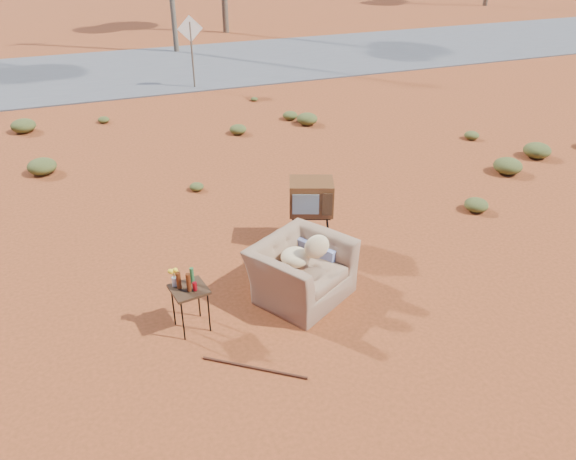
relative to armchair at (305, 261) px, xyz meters
name	(u,v)px	position (x,y,z in m)	size (l,w,h in m)	color
ground	(282,323)	(-0.56, -0.57, -0.53)	(140.00, 140.00, 0.00)	#983F1E
highway	(134,70)	(-0.56, 14.43, -0.51)	(140.00, 7.00, 0.04)	#565659
armchair	(305,261)	(0.00, 0.00, 0.00)	(1.67, 1.59, 1.13)	#89654A
tv_unit	(311,198)	(0.63, 1.26, 0.30)	(0.84, 0.76, 1.12)	black
side_table	(186,286)	(-1.74, -0.22, 0.13)	(0.51, 0.51, 0.91)	#332012
rusty_bar	(254,368)	(-1.18, -1.27, -0.51)	(0.04, 0.04, 1.33)	#451B12
road_sign	(191,39)	(0.94, 11.43, 0.98)	(0.78, 0.06, 2.19)	brown
scrub_patch	(163,191)	(-1.38, 3.84, -0.39)	(17.49, 8.07, 0.33)	#4C5123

